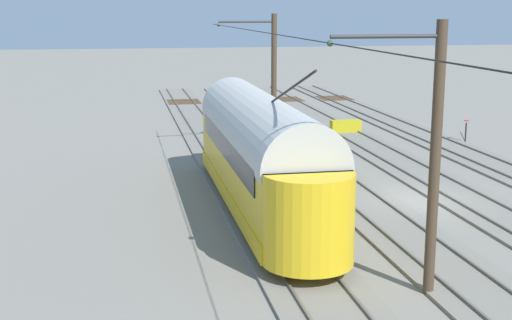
{
  "coord_description": "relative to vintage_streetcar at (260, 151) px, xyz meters",
  "views": [
    {
      "loc": [
        11.08,
        24.89,
        7.32
      ],
      "look_at": [
        6.59,
        1.57,
        2.23
      ],
      "focal_mm": 49.84,
      "sensor_mm": 36.0,
      "label": 1
    }
  ],
  "objects": [
    {
      "name": "ground_plane",
      "position": [
        -6.17,
        -0.14,
        -2.25
      ],
      "size": [
        220.0,
        220.0,
        0.0
      ],
      "primitive_type": "plane",
      "color": "gray"
    },
    {
      "name": "vintage_streetcar",
      "position": [
        0.0,
        0.0,
        0.0
      ],
      "size": [
        2.65,
        16.05,
        5.62
      ],
      "color": "gold",
      "rests_on": "ground"
    },
    {
      "name": "track_third_siding",
      "position": [
        -4.11,
        -0.45,
        -2.2
      ],
      "size": [
        2.8,
        80.0,
        0.18
      ],
      "color": "slate",
      "rests_on": "ground"
    },
    {
      "name": "track_end_bumper",
      "position": [
        -8.22,
        -15.25,
        -1.85
      ],
      "size": [
        1.8,
        0.6,
        0.8
      ],
      "primitive_type": "cube",
      "color": "#B2A519",
      "rests_on": "ground"
    },
    {
      "name": "catenary_pole_foreground",
      "position": [
        -2.73,
        -10.59,
        1.45
      ],
      "size": [
        3.03,
        0.28,
        7.06
      ],
      "color": "#423323",
      "rests_on": "ground"
    },
    {
      "name": "overhead_wire_run",
      "position": [
        -0.06,
        7.68,
        4.26
      ],
      "size": [
        2.83,
        42.09,
        0.18
      ],
      "color": "black",
      "rests_on": "ground"
    },
    {
      "name": "track_outer_siding",
      "position": [
        -0.0,
        -0.45,
        -2.2
      ],
      "size": [
        2.8,
        80.0,
        0.18
      ],
      "color": "slate",
      "rests_on": "ground"
    },
    {
      "name": "track_adjacent_siding",
      "position": [
        -8.22,
        -0.45,
        -2.2
      ],
      "size": [
        2.8,
        80.0,
        0.18
      ],
      "color": "slate",
      "rests_on": "ground"
    },
    {
      "name": "catenary_pole_mid_near",
      "position": [
        -2.73,
        8.46,
        1.45
      ],
      "size": [
        3.03,
        0.28,
        7.06
      ],
      "color": "#423323",
      "rests_on": "ground"
    },
    {
      "name": "switch_stand",
      "position": [
        -13.87,
        -11.21,
        -1.55
      ],
      "size": [
        0.5,
        0.3,
        1.24
      ],
      "color": "black",
      "rests_on": "ground"
    }
  ]
}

